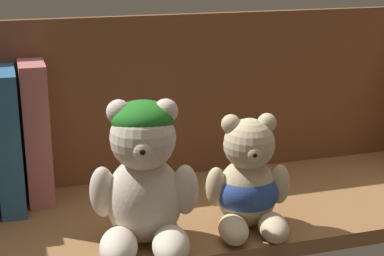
# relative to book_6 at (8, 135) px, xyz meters

# --- Properties ---
(shelf_board) EXTENTS (0.82, 0.26, 0.02)m
(shelf_board) POSITION_rel_book_6_xyz_m (0.22, -0.11, -0.11)
(shelf_board) COLOR olive
(shelf_board) RESTS_ON ground
(shelf_back_panel) EXTENTS (0.85, 0.01, 0.27)m
(shelf_back_panel) POSITION_rel_book_6_xyz_m (0.22, 0.03, 0.02)
(shelf_back_panel) COLOR brown
(shelf_back_panel) RESTS_ON ground
(book_6) EXTENTS (0.03, 0.15, 0.19)m
(book_6) POSITION_rel_book_6_xyz_m (0.00, 0.00, 0.00)
(book_6) COLOR #2A5D8C
(book_6) RESTS_ON shelf_board
(book_7) EXTENTS (0.03, 0.10, 0.20)m
(book_7) POSITION_rel_book_6_xyz_m (0.04, 0.00, 0.00)
(book_7) COLOR #B46262
(book_7) RESTS_ON shelf_board
(teddy_bear_larger) EXTENTS (0.13, 0.14, 0.18)m
(teddy_bear_larger) POSITION_rel_book_6_xyz_m (0.15, -0.19, -0.01)
(teddy_bear_larger) COLOR beige
(teddy_bear_larger) RESTS_ON shelf_board
(teddy_bear_smaller) EXTENTS (0.11, 0.12, 0.15)m
(teddy_bear_smaller) POSITION_rel_book_6_xyz_m (0.28, -0.18, -0.04)
(teddy_bear_smaller) COLOR beige
(teddy_bear_smaller) RESTS_ON shelf_board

